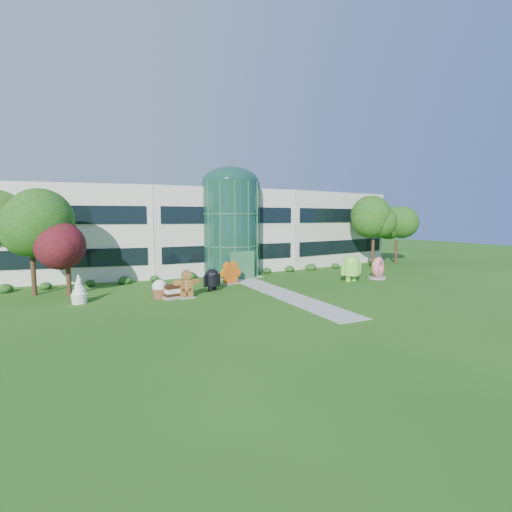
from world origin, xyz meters
name	(u,v)px	position (x,y,z in m)	size (l,w,h in m)	color
ground	(288,296)	(0.00, 0.00, 0.00)	(140.00, 140.00, 0.00)	#215114
building	(212,230)	(0.00, 18.00, 4.65)	(46.00, 15.00, 9.30)	beige
atrium	(231,229)	(0.00, 12.00, 4.90)	(6.00, 6.00, 9.80)	#194738
walkway	(276,291)	(0.00, 2.00, 0.02)	(2.40, 20.00, 0.04)	#9E9E93
tree_red	(68,258)	(-15.50, 7.50, 3.00)	(4.00, 4.00, 6.00)	#3F0C14
trees_backdrop	(227,235)	(0.00, 13.00, 4.20)	(52.00, 8.00, 8.40)	#154711
android_green	(351,266)	(8.98, 3.22, 1.48)	(2.61, 1.74, 2.95)	#7DDB46
android_black	(212,278)	(-4.70, 4.56, 1.09)	(1.92, 1.29, 2.19)	black
donut	(377,268)	(12.31, 3.21, 1.11)	(2.14, 1.03, 2.23)	#F95F7A
gingerbread	(186,284)	(-7.37, 2.75, 1.10)	(2.39, 0.92, 2.21)	brown
ice_cream_sandwich	(177,291)	(-7.97, 3.26, 0.52)	(2.32, 1.16, 1.03)	black
honeycomb	(231,274)	(-2.16, 6.75, 0.95)	(2.43, 0.87, 1.91)	#E35C16
froyo	(79,289)	(-14.80, 4.34, 1.05)	(1.23, 1.23, 2.10)	white
cupcake	(160,289)	(-9.24, 3.62, 0.72)	(1.21, 1.21, 1.45)	white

